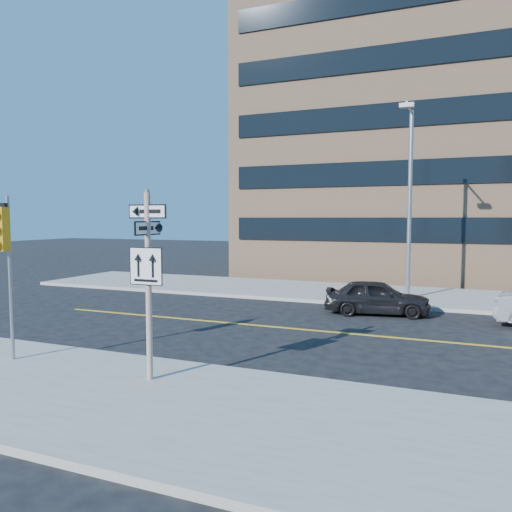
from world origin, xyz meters
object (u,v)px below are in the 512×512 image
at_px(sign_pole, 148,274).
at_px(streetlight_a, 409,191).
at_px(traffic_signal, 3,243).
at_px(parked_car_a, 377,297).

distance_m(sign_pole, streetlight_a, 14.05).
distance_m(traffic_signal, streetlight_a, 15.72).
xyz_separation_m(parked_car_a, streetlight_a, (0.78, 3.22, 4.10)).
bearing_deg(sign_pole, parked_car_a, 72.21).
relative_size(sign_pole, parked_car_a, 1.05).
relative_size(traffic_signal, streetlight_a, 0.50).
relative_size(traffic_signal, parked_car_a, 1.04).
bearing_deg(streetlight_a, traffic_signal, -120.80).
bearing_deg(streetlight_a, sign_pole, -106.77).
xyz_separation_m(traffic_signal, parked_car_a, (7.22, 10.19, -2.37)).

